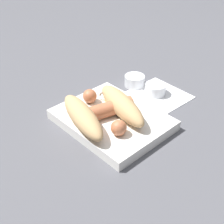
{
  "coord_description": "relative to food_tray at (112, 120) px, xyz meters",
  "views": [
    {
      "loc": [
        -0.42,
        0.39,
        0.44
      ],
      "look_at": [
        0.0,
        0.0,
        0.03
      ],
      "focal_mm": 50.0,
      "sensor_mm": 36.0,
      "label": 1
    }
  ],
  "objects": [
    {
      "name": "condiment_cup_near",
      "position": [
        0.02,
        -0.17,
        0.0
      ],
      "size": [
        0.05,
        0.05,
        0.03
      ],
      "color": "silver",
      "rests_on": "ground_plane"
    },
    {
      "name": "napkin",
      "position": [
        0.01,
        -0.17,
        -0.01
      ],
      "size": [
        0.15,
        0.15,
        0.0
      ],
      "color": "white",
      "rests_on": "ground_plane"
    },
    {
      "name": "sausage",
      "position": [
        0.01,
        0.02,
        0.03
      ],
      "size": [
        0.17,
        0.14,
        0.03
      ],
      "color": "#B26642",
      "rests_on": "food_tray"
    },
    {
      "name": "bread_roll",
      "position": [
        0.0,
        0.02,
        0.04
      ],
      "size": [
        0.21,
        0.19,
        0.05
      ],
      "color": "tan",
      "rests_on": "food_tray"
    },
    {
      "name": "ground_plane",
      "position": [
        0.0,
        0.0,
        -0.01
      ],
      "size": [
        3.0,
        3.0,
        0.0
      ],
      "primitive_type": "plane",
      "color": "#4C4C51"
    },
    {
      "name": "pickled_veggies",
      "position": [
        0.06,
        -0.05,
        0.01
      ],
      "size": [
        0.06,
        0.06,
        0.01
      ],
      "color": "orange",
      "rests_on": "food_tray"
    },
    {
      "name": "condiment_cup_far",
      "position": [
        0.09,
        -0.17,
        0.0
      ],
      "size": [
        0.05,
        0.05,
        0.03
      ],
      "color": "silver",
      "rests_on": "ground_plane"
    },
    {
      "name": "food_tray",
      "position": [
        0.0,
        0.0,
        0.0
      ],
      "size": [
        0.24,
        0.19,
        0.02
      ],
      "color": "silver",
      "rests_on": "ground_plane"
    }
  ]
}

